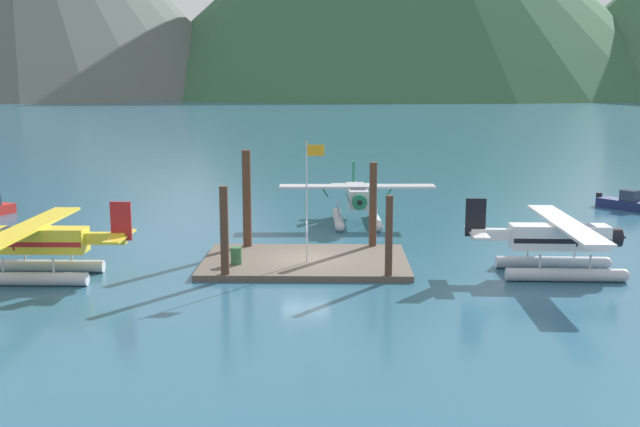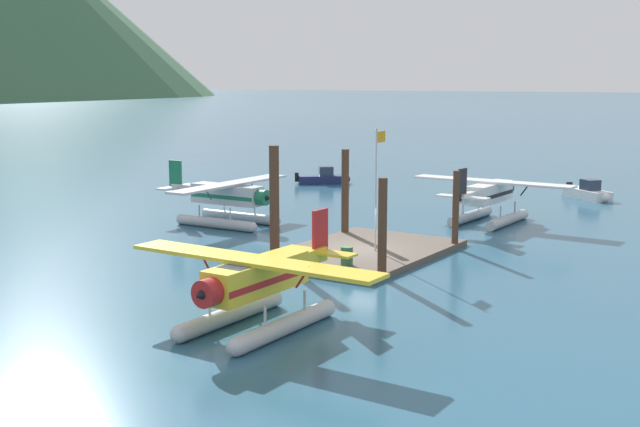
# 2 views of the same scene
# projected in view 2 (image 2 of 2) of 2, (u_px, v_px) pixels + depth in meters

# --- Properties ---
(ground_plane) EXTENTS (1200.00, 1200.00, 0.00)m
(ground_plane) POSITION_uv_depth(u_px,v_px,m) (361.00, 255.00, 41.88)
(ground_plane) COLOR #285670
(dock_platform) EXTENTS (10.74, 7.19, 0.30)m
(dock_platform) POSITION_uv_depth(u_px,v_px,m) (361.00, 252.00, 41.86)
(dock_platform) COLOR brown
(dock_platform) RESTS_ON ground
(piling_near_left) EXTENTS (0.42, 0.42, 4.62)m
(piling_near_left) POSITION_uv_depth(u_px,v_px,m) (382.00, 228.00, 36.60)
(piling_near_left) COLOR #4C3323
(piling_near_left) RESTS_ON ground
(piling_near_right) EXTENTS (0.36, 0.36, 4.21)m
(piling_near_right) POSITION_uv_depth(u_px,v_px,m) (456.00, 210.00, 43.12)
(piling_near_right) COLOR #4C3323
(piling_near_right) RESTS_ON ground
(piling_far_left) EXTENTS (0.49, 0.49, 5.77)m
(piling_far_left) POSITION_uv_depth(u_px,v_px,m) (274.00, 203.00, 40.23)
(piling_far_left) COLOR #4C3323
(piling_far_left) RESTS_ON ground
(piling_far_right) EXTENTS (0.43, 0.43, 5.07)m
(piling_far_right) POSITION_uv_depth(u_px,v_px,m) (345.00, 193.00, 46.28)
(piling_far_right) COLOR #4C3323
(piling_far_right) RESTS_ON ground
(flagpole) EXTENTS (0.95, 0.10, 6.26)m
(flagpole) POSITION_uv_depth(u_px,v_px,m) (377.00, 175.00, 40.97)
(flagpole) COLOR silver
(flagpole) RESTS_ON dock_platform
(fuel_drum) EXTENTS (0.62, 0.62, 0.88)m
(fuel_drum) POSITION_uv_depth(u_px,v_px,m) (347.00, 256.00, 38.19)
(fuel_drum) COLOR #33663D
(fuel_drum) RESTS_ON dock_platform
(seaplane_white_stbd_aft) EXTENTS (7.98, 10.43, 3.84)m
(seaplane_white_stbd_aft) POSITION_uv_depth(u_px,v_px,m) (490.00, 198.00, 51.07)
(seaplane_white_stbd_aft) COLOR #B7BABF
(seaplane_white_stbd_aft) RESTS_ON ground
(seaplane_yellow_port_aft) EXTENTS (7.98, 10.40, 3.84)m
(seaplane_yellow_port_aft) POSITION_uv_depth(u_px,v_px,m) (257.00, 287.00, 29.18)
(seaplane_yellow_port_aft) COLOR #B7BABF
(seaplane_yellow_port_aft) RESTS_ON ground
(seaplane_silver_bow_right) EXTENTS (10.44, 7.98, 3.84)m
(seaplane_silver_bow_right) POSITION_uv_depth(u_px,v_px,m) (227.00, 200.00, 50.29)
(seaplane_silver_bow_right) COLOR #B7BABF
(seaplane_silver_bow_right) RESTS_ON ground
(boat_navy_open_east) EXTENTS (3.81, 4.21, 1.50)m
(boat_navy_open_east) POSITION_uv_depth(u_px,v_px,m) (324.00, 178.00, 70.85)
(boat_navy_open_east) COLOR navy
(boat_navy_open_east) RESTS_ON ground
(boat_white_open_se) EXTENTS (3.77, 4.23, 1.50)m
(boat_white_open_se) POSITION_uv_depth(u_px,v_px,m) (588.00, 192.00, 61.70)
(boat_white_open_se) COLOR silver
(boat_white_open_se) RESTS_ON ground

